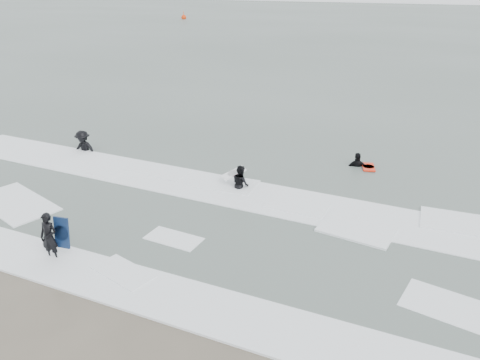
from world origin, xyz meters
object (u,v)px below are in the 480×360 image
at_px(surfer_wading, 241,189).
at_px(surfer_breaker, 84,152).
at_px(surfer_centre, 53,259).
at_px(buoy, 184,17).
at_px(surfer_right_near, 357,167).

distance_m(surfer_wading, surfer_breaker, 8.68).
xyz_separation_m(surfer_wading, surfer_breaker, (-8.66, 0.70, 0.00)).
relative_size(surfer_centre, buoy, 0.93).
bearing_deg(buoy, surfer_centre, -61.31).
xyz_separation_m(surfer_breaker, buoy, (-36.55, 69.48, 0.42)).
relative_size(surfer_wading, surfer_right_near, 0.86).
height_order(surfer_breaker, surfer_right_near, surfer_breaker).
height_order(surfer_centre, surfer_right_near, surfer_right_near).
xyz_separation_m(surfer_centre, buoy, (-42.22, 77.13, 0.42)).
distance_m(surfer_wading, surfer_right_near, 5.71).
bearing_deg(surfer_wading, buoy, -18.00).
relative_size(surfer_centre, surfer_breaker, 0.79).
height_order(surfer_wading, buoy, buoy).
distance_m(surfer_breaker, buoy, 78.51).
xyz_separation_m(surfer_centre, surfer_wading, (2.98, 6.95, 0.00)).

